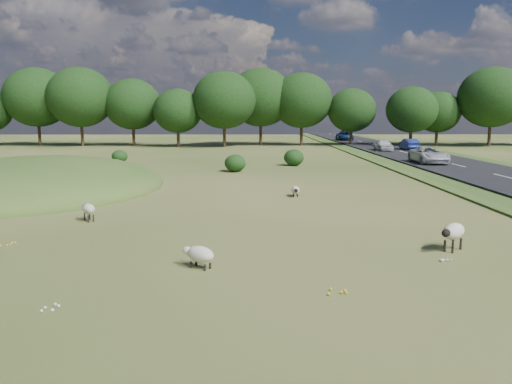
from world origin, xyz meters
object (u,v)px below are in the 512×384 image
sheep_2 (199,254)px  car_1 (409,144)px  sheep_1 (88,209)px  car_5 (429,155)px  sheep_3 (295,190)px  car_3 (383,145)px  sheep_0 (453,232)px  car_6 (345,136)px  car_4 (345,133)px

sheep_2 → car_1: bearing=-77.8°
sheep_1 → car_5: car_5 is taller
sheep_3 → car_3: bearing=157.9°
sheep_0 → car_6: size_ratio=0.24×
car_4 → sheep_1: bearing=72.3°
sheep_0 → car_3: (9.41, 44.94, 0.30)m
sheep_0 → car_6: 71.17m
car_1 → sheep_3: bearing=63.5°
sheep_3 → sheep_1: bearing=-55.7°
sheep_2 → sheep_3: (4.12, 13.41, -0.05)m
car_1 → car_5: size_ratio=0.79×
sheep_3 → car_6: size_ratio=0.20×
sheep_1 → car_4: size_ratio=0.25×
car_3 → sheep_3: bearing=-112.5°
sheep_0 → sheep_3: 12.36m
sheep_2 → sheep_3: size_ratio=1.13×
car_3 → car_5: size_ratio=0.79×
sheep_2 → sheep_1: bearing=-14.7°
sheep_0 → car_3: size_ratio=0.29×
car_3 → car_5: 15.99m
sheep_0 → car_1: (13.21, 46.85, 0.27)m
car_4 → sheep_3: bearing=77.4°
sheep_3 → car_6: (13.79, 58.99, 0.59)m
car_3 → car_5: (0.00, -15.99, 0.02)m
car_3 → sheep_0: bearing=-101.8°
sheep_3 → car_5: size_ratio=0.19×
car_4 → car_5: bearing=86.5°
car_1 → car_4: car_1 is taller
sheep_2 → sheep_3: 14.03m
sheep_0 → sheep_3: (-4.39, 11.56, -0.29)m
sheep_0 → sheep_1: (-14.08, 5.00, -0.13)m
car_5 → car_4: bearing=86.5°
car_1 → car_3: bearing=26.7°
sheep_2 → car_1: (21.71, 48.70, 0.51)m
sheep_3 → car_5: (13.79, 17.39, 0.62)m
car_1 → car_3: car_3 is taller
car_1 → car_3: (-3.80, -1.91, 0.03)m
car_4 → car_6: bearing=79.3°
car_1 → sheep_0: bearing=74.3°
sheep_0 → car_4: (13.21, 90.58, 0.21)m
car_5 → car_6: 41.60m
car_3 → car_4: 45.80m
car_5 → car_6: car_5 is taller
sheep_2 → car_1: 53.33m
sheep_3 → car_3: car_3 is taller
sheep_3 → car_4: (17.59, 79.02, 0.50)m
sheep_1 → car_3: size_ratio=0.25×
sheep_2 → car_6: car_6 is taller
car_5 → sheep_0: bearing=-108.0°
sheep_1 → sheep_2: sheep_1 is taller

